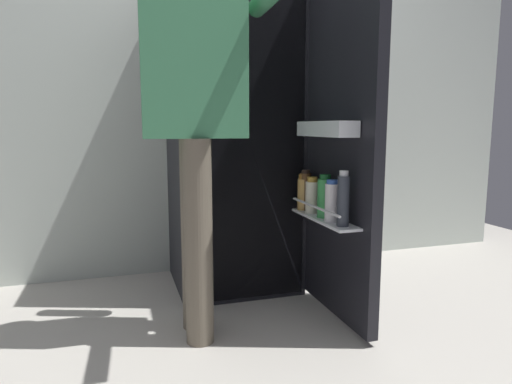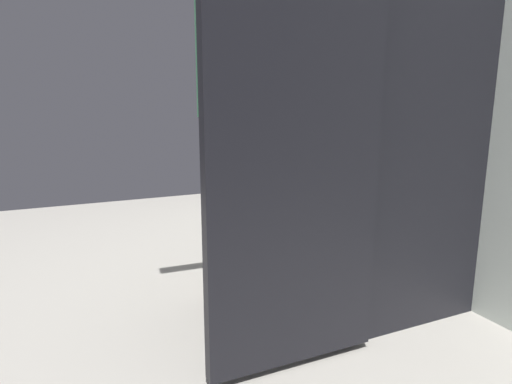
% 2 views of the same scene
% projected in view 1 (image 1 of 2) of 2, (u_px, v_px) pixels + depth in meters
% --- Properties ---
extents(ground_plane, '(5.53, 5.53, 0.00)m').
position_uv_depth(ground_plane, '(262.00, 320.00, 2.18)').
color(ground_plane, '#B7B2A8').
extents(kitchen_wall, '(4.40, 0.10, 2.69)m').
position_uv_depth(kitchen_wall, '(217.00, 62.00, 2.88)').
color(kitchen_wall, beige).
rests_on(kitchen_wall, ground_plane).
extents(refrigerator, '(0.73, 1.30, 1.76)m').
position_uv_depth(refrigerator, '(239.00, 136.00, 2.55)').
color(refrigerator, black).
rests_on(refrigerator, ground_plane).
extents(person, '(0.56, 0.78, 1.77)m').
position_uv_depth(person, '(196.00, 93.00, 1.89)').
color(person, '#665B4C').
rests_on(person, ground_plane).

